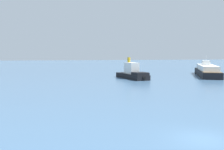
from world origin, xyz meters
TOP-DOWN VIEW (x-y plane):
  - ground_plane at (0.00, 0.00)m, footprint 400.00×400.00m
  - white_riverboat at (27.64, 46.67)m, footprint 12.75×21.82m
  - tugboat at (6.62, 42.90)m, footprint 5.47×11.64m

SIDE VIEW (x-z plane):
  - ground_plane at x=0.00m, z-range 0.00..0.00m
  - tugboat at x=6.62m, z-range -1.21..3.70m
  - white_riverboat at x=27.64m, z-range -1.34..3.96m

